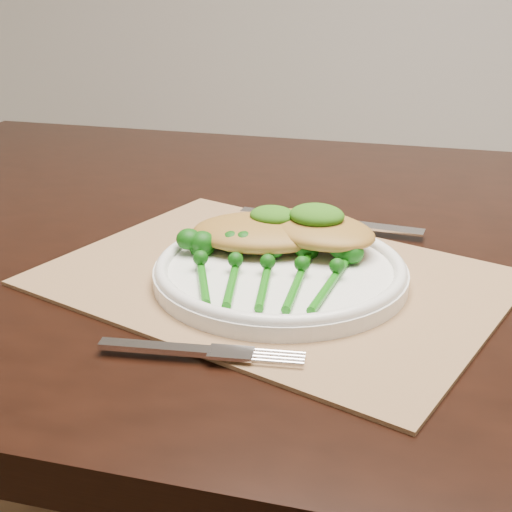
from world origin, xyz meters
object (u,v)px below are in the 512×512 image
(chicken_fillet_left, at_px, (262,232))
(dining_table, at_px, (377,498))
(dinner_plate, at_px, (280,270))
(broccolini_bundle, at_px, (266,278))
(placemat, at_px, (273,279))

(chicken_fillet_left, bearing_deg, dining_table, 26.10)
(dining_table, height_order, chicken_fillet_left, chicken_fillet_left)
(dining_table, relative_size, chicken_fillet_left, 11.52)
(dining_table, height_order, dinner_plate, dinner_plate)
(broccolini_bundle, bearing_deg, dinner_plate, 75.48)
(placemat, xyz_separation_m, broccolini_bundle, (0.01, -0.04, 0.02))
(chicken_fillet_left, height_order, broccolini_bundle, chicken_fillet_left)
(dining_table, xyz_separation_m, placemat, (-0.10, -0.15, 0.37))
(placemat, xyz_separation_m, chicken_fillet_left, (-0.03, 0.04, 0.03))
(placemat, bearing_deg, dinner_plate, -16.74)
(broccolini_bundle, bearing_deg, dining_table, 53.97)
(placemat, distance_m, dinner_plate, 0.02)
(dinner_plate, distance_m, chicken_fillet_left, 0.06)
(dinner_plate, bearing_deg, broccolini_bundle, -93.47)
(dinner_plate, relative_size, chicken_fillet_left, 1.70)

